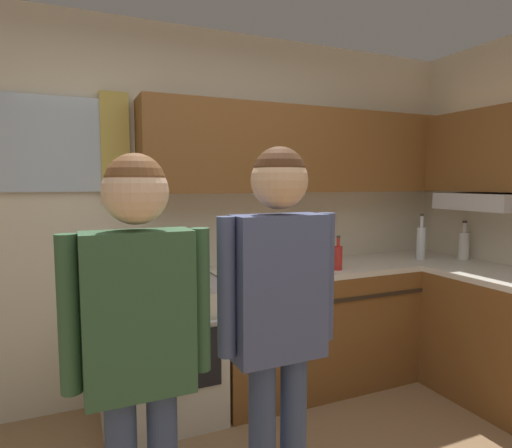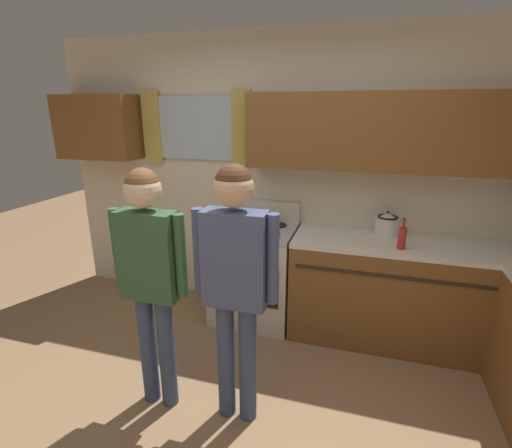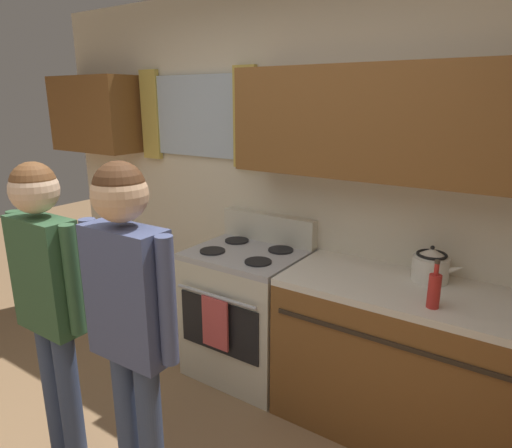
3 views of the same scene
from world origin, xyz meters
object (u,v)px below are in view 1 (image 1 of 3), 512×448
stove_oven (160,347)px  adult_left (139,330)px  bottle_tall_clear (421,242)px  stovetop_kettle (302,251)px  bottle_milk_white (464,245)px  bottle_sauce_red (338,257)px  adult_in_plaid (279,302)px

stove_oven → adult_left: size_ratio=0.68×
bottle_tall_clear → stovetop_kettle: size_ratio=1.34×
bottle_tall_clear → adult_left: 2.66m
bottle_milk_white → stove_oven: bearing=174.5°
bottle_milk_white → bottle_sauce_red: bottle_milk_white is taller
stove_oven → bottle_milk_white: size_ratio=3.51×
stovetop_kettle → stove_oven: bearing=-172.1°
bottle_tall_clear → adult_in_plaid: (-1.85, -1.12, 0.00)m
stove_oven → bottle_tall_clear: bottle_tall_clear is taller
bottle_tall_clear → stovetop_kettle: bearing=165.8°
stovetop_kettle → adult_left: (-1.44, -1.40, 0.02)m
bottle_tall_clear → bottle_sauce_red: (-0.86, -0.09, -0.05)m
adult_in_plaid → bottle_milk_white: bearing=24.2°
bottle_tall_clear → bottle_sauce_red: size_ratio=1.49×
bottle_sauce_red → stovetop_kettle: bearing=105.9°
stove_oven → bottle_tall_clear: bearing=-2.3°
bottle_tall_clear → stovetop_kettle: 0.99m
bottle_milk_white → adult_left: 2.89m
bottle_sauce_red → stovetop_kettle: size_ratio=0.90×
bottle_sauce_red → adult_in_plaid: size_ratio=0.15×
bottle_milk_white → stovetop_kettle: (-1.27, 0.39, -0.02)m
bottle_sauce_red → adult_in_plaid: 1.43m
bottle_sauce_red → adult_in_plaid: adult_in_plaid is taller
adult_left → bottle_tall_clear: bearing=25.6°
stovetop_kettle → adult_left: bearing=-135.9°
bottle_milk_white → bottle_sauce_red: bearing=177.3°
bottle_sauce_red → adult_left: adult_left is taller
bottle_milk_white → stovetop_kettle: size_ratio=1.14×
bottle_milk_white → stovetop_kettle: bottle_milk_white is taller
bottle_tall_clear → stove_oven: bearing=177.7°
adult_in_plaid → bottle_sauce_red: bearing=46.0°
bottle_sauce_red → bottle_tall_clear: bearing=6.2°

